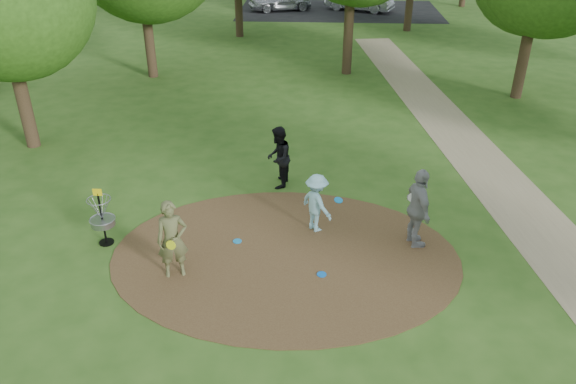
{
  "coord_description": "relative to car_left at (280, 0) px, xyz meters",
  "views": [
    {
      "loc": [
        0.69,
        -11.11,
        7.9
      ],
      "look_at": [
        0.0,
        1.2,
        1.1
      ],
      "focal_mm": 35.0,
      "sensor_mm": 36.0,
      "label": 1
    }
  ],
  "objects": [
    {
      "name": "parking_lot",
      "position": [
        4.13,
        0.25,
        -0.74
      ],
      "size": [
        14.0,
        8.0,
        0.01
      ],
      "primitive_type": "cube",
      "color": "black",
      "rests_on": "ground"
    },
    {
      "name": "dirt_clearing",
      "position": [
        2.13,
        -29.75,
        -0.73
      ],
      "size": [
        8.4,
        8.4,
        0.02
      ],
      "primitive_type": "cylinder",
      "color": "#47301C",
      "rests_on": "ground"
    },
    {
      "name": "player_waiting_with_disc",
      "position": [
        5.29,
        -29.09,
        0.29
      ],
      "size": [
        0.77,
        1.3,
        2.07
      ],
      "color": "gray",
      "rests_on": "ground"
    },
    {
      "name": "car_left",
      "position": [
        0.0,
        0.0,
        0.0
      ],
      "size": [
        4.68,
        3.06,
        1.48
      ],
      "primitive_type": "imported",
      "rotation": [
        0.0,
        0.0,
        1.9
      ],
      "color": "#9A9BA1",
      "rests_on": "ground"
    },
    {
      "name": "disc_ground_cyan",
      "position": [
        0.89,
        -29.23,
        -0.71
      ],
      "size": [
        0.22,
        0.22,
        0.02
      ],
      "primitive_type": "cylinder",
      "color": "#177CBB",
      "rests_on": "dirt_clearing"
    },
    {
      "name": "player_throwing_with_disc",
      "position": [
        2.85,
        -28.53,
        0.05
      ],
      "size": [
        1.26,
        1.15,
        1.58
      ],
      "color": "#95CFDE",
      "rests_on": "ground"
    },
    {
      "name": "disc_golf_basket",
      "position": [
        -2.37,
        -29.45,
        0.13
      ],
      "size": [
        0.63,
        0.63,
        1.54
      ],
      "color": "black",
      "rests_on": "ground"
    },
    {
      "name": "footpath",
      "position": [
        8.63,
        -27.75,
        -0.74
      ],
      "size": [
        7.55,
        39.89,
        0.01
      ],
      "primitive_type": "cube",
      "rotation": [
        0.0,
        0.0,
        0.14
      ],
      "color": "#8C7A5B",
      "rests_on": "ground"
    },
    {
      "name": "player_walking_with_disc",
      "position": [
        1.72,
        -26.17,
        0.18
      ],
      "size": [
        0.8,
        0.98,
        1.85
      ],
      "color": "black",
      "rests_on": "ground"
    },
    {
      "name": "ground",
      "position": [
        2.13,
        -29.75,
        -0.74
      ],
      "size": [
        100.0,
        100.0,
        0.0
      ],
      "primitive_type": "plane",
      "color": "#2D5119",
      "rests_on": "ground"
    },
    {
      "name": "disc_ground_blue",
      "position": [
        3.01,
        -30.48,
        -0.71
      ],
      "size": [
        0.22,
        0.22,
        0.02
      ],
      "primitive_type": "cylinder",
      "color": "blue",
      "rests_on": "dirt_clearing"
    },
    {
      "name": "player_observer_with_disc",
      "position": [
        -0.33,
        -30.62,
        0.21
      ],
      "size": [
        0.8,
        0.65,
        1.9
      ],
      "color": "brown",
      "rests_on": "ground"
    }
  ]
}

